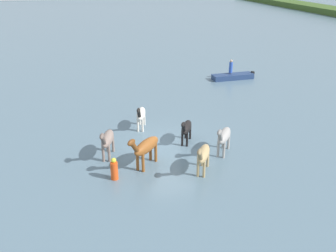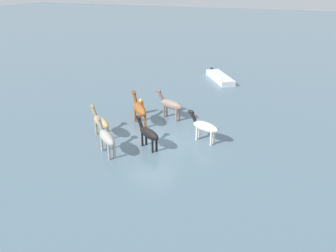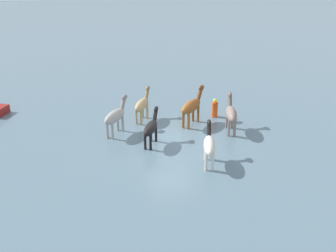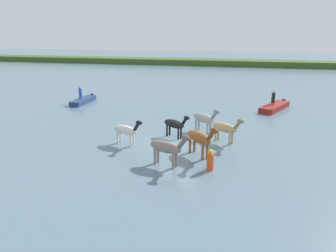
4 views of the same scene
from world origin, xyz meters
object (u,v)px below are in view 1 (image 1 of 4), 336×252
at_px(horse_dun_straggler, 186,128).
at_px(horse_mid_herd, 107,139).
at_px(boat_skiff_near, 233,77).
at_px(horse_chestnut_trailing, 141,114).
at_px(buoy_channel_marker, 114,170).
at_px(horse_pinto_flank, 203,154).
at_px(horse_dark_mare, 224,136).
at_px(horse_rear_stallion, 146,147).
at_px(person_boatman_standing, 231,67).

bearing_deg(horse_dun_straggler, horse_mid_herd, -54.55).
height_order(horse_mid_herd, boat_skiff_near, horse_mid_herd).
height_order(horse_dun_straggler, horse_mid_herd, horse_mid_herd).
distance_m(horse_chestnut_trailing, horse_mid_herd, 4.08).
bearing_deg(buoy_channel_marker, horse_chestnut_trailing, 155.73).
distance_m(horse_pinto_flank, buoy_channel_marker, 4.38).
bearing_deg(horse_chestnut_trailing, boat_skiff_near, 148.30).
bearing_deg(horse_mid_herd, horse_dark_mare, 96.20).
relative_size(horse_chestnut_trailing, horse_mid_herd, 0.92).
relative_size(horse_mid_herd, boat_skiff_near, 0.62).
xyz_separation_m(horse_chestnut_trailing, horse_rear_stallion, (4.76, -0.77, 0.15)).
distance_m(horse_pinto_flank, person_boatman_standing, 16.90).
relative_size(horse_dark_mare, buoy_channel_marker, 1.89).
bearing_deg(horse_mid_herd, horse_pinto_flank, 74.65).
bearing_deg(horse_mid_herd, boat_skiff_near, 150.73).
height_order(horse_chestnut_trailing, horse_dark_mare, horse_dark_mare).
bearing_deg(horse_pinto_flank, buoy_channel_marker, -66.05).
bearing_deg(horse_dark_mare, person_boatman_standing, -169.11).
height_order(horse_pinto_flank, horse_chestnut_trailing, horse_pinto_flank).
relative_size(person_boatman_standing, buoy_channel_marker, 1.04).
height_order(horse_rear_stallion, buoy_channel_marker, horse_rear_stallion).
height_order(horse_dun_straggler, boat_skiff_near, horse_dun_straggler).
xyz_separation_m(horse_mid_herd, boat_skiff_near, (-11.73, 12.78, -0.89)).
xyz_separation_m(horse_pinto_flank, horse_chestnut_trailing, (-6.09, -1.82, -0.02)).
bearing_deg(buoy_channel_marker, horse_mid_herd, -179.93).
bearing_deg(horse_pinto_flank, horse_rear_stallion, -86.04).
distance_m(boat_skiff_near, person_boatman_standing, 0.99).
distance_m(boat_skiff_near, buoy_channel_marker, 18.99).
bearing_deg(horse_dark_mare, horse_pinto_flank, -11.59).
bearing_deg(horse_dark_mare, horse_dun_straggler, -102.82).
distance_m(horse_rear_stallion, boat_skiff_near, 17.29).
distance_m(horse_pinto_flank, horse_chestnut_trailing, 6.36).
height_order(horse_pinto_flank, horse_rear_stallion, horse_rear_stallion).
bearing_deg(horse_mid_herd, person_boatman_standing, 151.56).
bearing_deg(horse_pinto_flank, person_boatman_standing, -178.02).
xyz_separation_m(horse_mid_herd, horse_dark_mare, (1.30, 6.10, -0.01)).
xyz_separation_m(horse_mid_herd, buoy_channel_marker, (2.31, 0.00, -0.54)).
relative_size(horse_mid_herd, person_boatman_standing, 2.05).
height_order(horse_pinto_flank, horse_dark_mare, horse_dark_mare).
xyz_separation_m(horse_rear_stallion, buoy_channel_marker, (0.78, -1.73, -0.60)).
distance_m(horse_mid_herd, buoy_channel_marker, 2.37).
bearing_deg(horse_dun_straggler, horse_pinto_flank, 24.69).
bearing_deg(person_boatman_standing, boat_skiff_near, 53.41).
height_order(horse_mid_herd, horse_dark_mare, horse_mid_herd).
bearing_deg(horse_rear_stallion, boat_skiff_near, -174.44).
xyz_separation_m(horse_pinto_flank, horse_dark_mare, (-1.57, 1.78, 0.05)).
xyz_separation_m(horse_chestnut_trailing, horse_dark_mare, (4.52, 3.60, 0.07)).
xyz_separation_m(horse_dun_straggler, horse_rear_stallion, (2.04, -2.84, 0.18)).
height_order(person_boatman_standing, buoy_channel_marker, person_boatman_standing).
bearing_deg(person_boatman_standing, horse_rear_stallion, -38.97).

